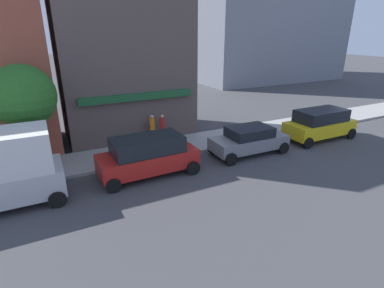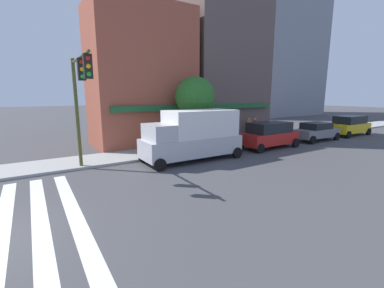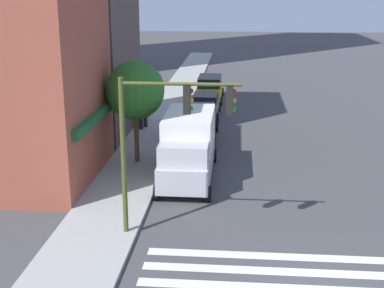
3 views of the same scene
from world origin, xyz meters
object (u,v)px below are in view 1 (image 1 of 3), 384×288
(suv_red, at_px, (148,155))
(suv_yellow, at_px, (320,124))
(pedestrian_orange_vest, at_px, (152,129))
(street_tree, at_px, (23,97))
(pedestrian_red_jacket, at_px, (163,128))
(sedan_grey, at_px, (249,140))

(suv_red, relative_size, suv_yellow, 1.01)
(suv_red, height_order, pedestrian_orange_vest, suv_red)
(suv_red, bearing_deg, street_tree, 148.46)
(suv_red, bearing_deg, suv_yellow, -1.51)
(suv_yellow, bearing_deg, street_tree, 170.50)
(pedestrian_red_jacket, relative_size, pedestrian_orange_vest, 1.00)
(suv_red, xyz_separation_m, sedan_grey, (5.98, -0.00, -0.19))
(suv_yellow, bearing_deg, pedestrian_orange_vest, 159.60)
(pedestrian_orange_vest, bearing_deg, pedestrian_red_jacket, -19.18)
(suv_red, bearing_deg, pedestrian_red_jacket, 57.20)
(suv_yellow, xyz_separation_m, pedestrian_red_jacket, (-9.43, 3.57, 0.04))
(suv_red, distance_m, pedestrian_orange_vest, 4.08)
(sedan_grey, xyz_separation_m, pedestrian_orange_vest, (-4.39, 3.76, 0.23))
(sedan_grey, xyz_separation_m, street_tree, (-10.83, 2.80, 2.96))
(suv_yellow, distance_m, street_tree, 16.91)
(suv_yellow, height_order, pedestrian_red_jacket, suv_yellow)
(suv_red, distance_m, sedan_grey, 5.99)
(pedestrian_red_jacket, height_order, pedestrian_orange_vest, same)
(suv_red, relative_size, pedestrian_orange_vest, 2.68)
(suv_red, xyz_separation_m, pedestrian_orange_vest, (1.59, 3.76, 0.04))
(sedan_grey, relative_size, suv_yellow, 0.94)
(pedestrian_red_jacket, distance_m, street_tree, 7.57)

